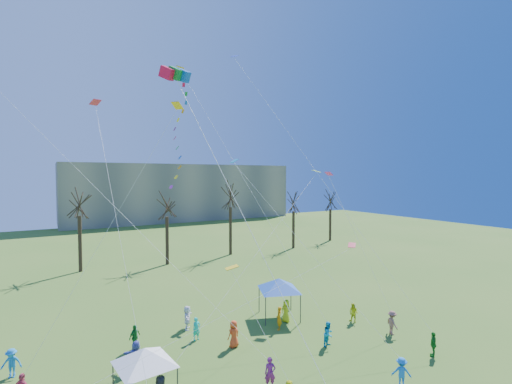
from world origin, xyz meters
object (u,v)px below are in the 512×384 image
canopy_tent_white (145,356)px  canopy_tent_blue (279,284)px  big_box_kite (183,137)px  distant_building (182,192)px

canopy_tent_white → canopy_tent_blue: canopy_tent_blue is taller
big_box_kite → canopy_tent_white: size_ratio=5.01×
distant_building → big_box_kite: size_ratio=3.08×
distant_building → canopy_tent_white: bearing=-110.2°
canopy_tent_white → canopy_tent_blue: size_ratio=0.94×
big_box_kite → canopy_tent_white: bearing=-152.2°
distant_building → big_box_kite: 78.73m
distant_building → big_box_kite: big_box_kite is taller
big_box_kite → canopy_tent_white: (-2.69, -1.42, -11.70)m
distant_building → canopy_tent_white: size_ratio=15.46×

